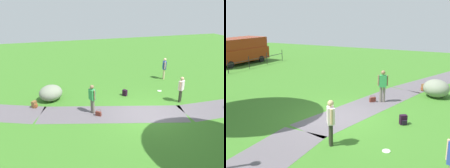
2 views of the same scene
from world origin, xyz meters
TOP-DOWN VIEW (x-y plane):
  - ground_plane at (0.00, 0.00)m, footprint 48.00×48.00m
  - footpath_segment_mid at (1.86, -0.59)m, footprint 8.23×3.95m
  - lawn_boulder at (5.05, -3.41)m, footprint 1.98×1.96m
  - woman_with_handbag at (2.90, -1.07)m, footprint 0.36×0.48m
  - man_near_boulder at (-2.53, -0.95)m, footprint 0.44×0.40m
  - passerby_on_path at (-3.58, -4.96)m, footprint 0.35×0.49m
  - handbag_on_grass at (2.67, -0.64)m, footprint 0.38×0.38m
  - backpack_by_boulder at (6.02, -2.62)m, footprint 0.35×0.35m
  - spare_backpack_on_lawn at (0.41, -2.76)m, footprint 0.35×0.35m
  - frisbee_on_grass at (-2.13, -2.81)m, footprint 0.27×0.27m

SIDE VIEW (x-z plane):
  - ground_plane at x=0.00m, z-range 0.00..0.00m
  - footpath_segment_mid at x=1.86m, z-range 0.00..0.01m
  - frisbee_on_grass at x=-2.13m, z-range 0.00..0.02m
  - handbag_on_grass at x=2.67m, z-range -0.01..0.29m
  - backpack_by_boulder at x=6.02m, z-range -0.01..0.39m
  - spare_backpack_on_lawn at x=0.41m, z-range -0.01..0.39m
  - lawn_boulder at x=5.05m, z-range 0.00..0.96m
  - man_near_boulder at x=-2.53m, z-range 0.12..1.74m
  - woman_with_handbag at x=2.90m, z-range 0.13..1.78m
  - passerby_on_path at x=-3.58m, z-range 0.13..1.81m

